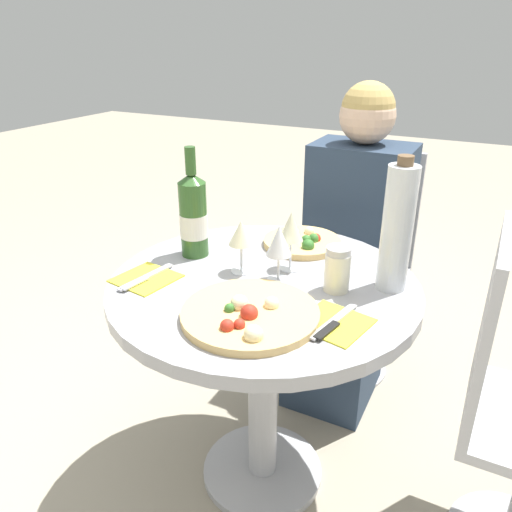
{
  "coord_description": "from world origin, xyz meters",
  "views": [
    {
      "loc": [
        0.53,
        -1.08,
        1.33
      ],
      "look_at": [
        0.01,
        -0.06,
        0.81
      ],
      "focal_mm": 35.0,
      "sensor_mm": 36.0,
      "label": 1
    }
  ],
  "objects_px": {
    "dining_table": "(263,325)",
    "wine_bottle": "(193,216)",
    "chair_behind_diner": "(358,269)",
    "tall_carafe": "(397,228)",
    "seated_diner": "(349,263)",
    "pizza_large": "(250,314)"
  },
  "relations": [
    {
      "from": "dining_table",
      "to": "wine_bottle",
      "type": "xyz_separation_m",
      "value": [
        -0.26,
        0.06,
        0.27
      ]
    },
    {
      "from": "chair_behind_diner",
      "to": "wine_bottle",
      "type": "height_order",
      "value": "wine_bottle"
    },
    {
      "from": "tall_carafe",
      "to": "chair_behind_diner",
      "type": "bearing_deg",
      "value": 111.66
    },
    {
      "from": "dining_table",
      "to": "seated_diner",
      "type": "relative_size",
      "value": 0.71
    },
    {
      "from": "seated_diner",
      "to": "wine_bottle",
      "type": "xyz_separation_m",
      "value": [
        -0.33,
        -0.53,
        0.3
      ]
    },
    {
      "from": "wine_bottle",
      "to": "dining_table",
      "type": "bearing_deg",
      "value": -13.39
    },
    {
      "from": "seated_diner",
      "to": "wine_bottle",
      "type": "distance_m",
      "value": 0.69
    },
    {
      "from": "pizza_large",
      "to": "tall_carafe",
      "type": "relative_size",
      "value": 0.94
    },
    {
      "from": "chair_behind_diner",
      "to": "pizza_large",
      "type": "relative_size",
      "value": 2.77
    },
    {
      "from": "seated_diner",
      "to": "wine_bottle",
      "type": "bearing_deg",
      "value": 58.02
    },
    {
      "from": "chair_behind_diner",
      "to": "wine_bottle",
      "type": "distance_m",
      "value": 0.85
    },
    {
      "from": "chair_behind_diner",
      "to": "seated_diner",
      "type": "height_order",
      "value": "seated_diner"
    },
    {
      "from": "tall_carafe",
      "to": "wine_bottle",
      "type": "bearing_deg",
      "value": -174.5
    },
    {
      "from": "dining_table",
      "to": "wine_bottle",
      "type": "bearing_deg",
      "value": 166.61
    },
    {
      "from": "dining_table",
      "to": "pizza_large",
      "type": "xyz_separation_m",
      "value": [
        0.06,
        -0.19,
        0.15
      ]
    },
    {
      "from": "dining_table",
      "to": "chair_behind_diner",
      "type": "relative_size",
      "value": 0.92
    },
    {
      "from": "dining_table",
      "to": "tall_carafe",
      "type": "distance_m",
      "value": 0.46
    },
    {
      "from": "dining_table",
      "to": "pizza_large",
      "type": "height_order",
      "value": "pizza_large"
    },
    {
      "from": "dining_table",
      "to": "tall_carafe",
      "type": "relative_size",
      "value": 2.4
    },
    {
      "from": "dining_table",
      "to": "wine_bottle",
      "type": "height_order",
      "value": "wine_bottle"
    },
    {
      "from": "tall_carafe",
      "to": "seated_diner",
      "type": "bearing_deg",
      "value": 117.52
    },
    {
      "from": "seated_diner",
      "to": "tall_carafe",
      "type": "bearing_deg",
      "value": 117.52
    }
  ]
}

